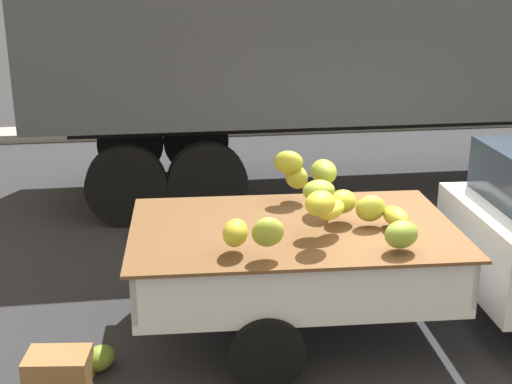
# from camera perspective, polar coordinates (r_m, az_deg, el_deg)

# --- Properties ---
(ground) EXTENTS (220.00, 220.00, 0.00)m
(ground) POSITION_cam_1_polar(r_m,az_deg,el_deg) (7.16, 13.14, -10.08)
(ground) COLOR #28282B
(curb_strip) EXTENTS (80.00, 0.80, 0.16)m
(curb_strip) POSITION_cam_1_polar(r_m,az_deg,el_deg) (14.72, 1.60, 5.40)
(curb_strip) COLOR gray
(curb_strip) RESTS_ON ground
(pickup_truck) EXTENTS (5.26, 2.06, 1.70)m
(pickup_truck) POSITION_cam_1_polar(r_m,az_deg,el_deg) (6.95, 20.15, -3.60)
(pickup_truck) COLOR white
(pickup_truck) RESTS_ON ground
(semi_trailer) EXTENTS (12.01, 2.71, 3.95)m
(semi_trailer) POSITION_cam_1_polar(r_m,az_deg,el_deg) (11.00, 14.39, 13.49)
(semi_trailer) COLOR #4C5156
(semi_trailer) RESTS_ON ground
(fallen_banana_bunch_near_tailgate) EXTENTS (0.37, 0.38, 0.21)m
(fallen_banana_bunch_near_tailgate) POSITION_cam_1_polar(r_m,az_deg,el_deg) (6.30, -12.74, -13.18)
(fallen_banana_bunch_near_tailgate) COLOR olive
(fallen_banana_bunch_near_tailgate) RESTS_ON ground
(produce_crate) EXTENTS (0.56, 0.42, 0.30)m
(produce_crate) POSITION_cam_1_polar(r_m,az_deg,el_deg) (6.14, -15.93, -13.89)
(produce_crate) COLOR olive
(produce_crate) RESTS_ON ground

